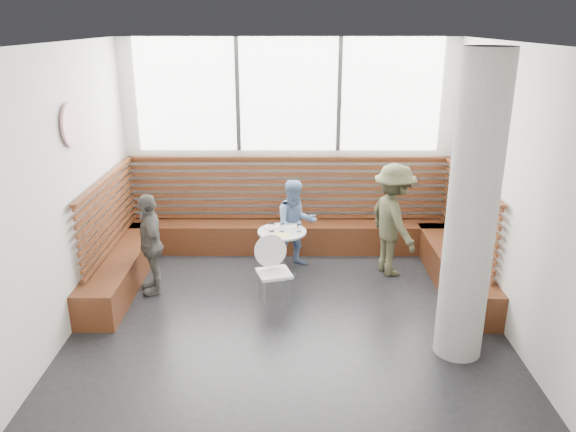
{
  "coord_description": "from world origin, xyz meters",
  "views": [
    {
      "loc": [
        0.03,
        -5.92,
        3.42
      ],
      "look_at": [
        0.0,
        1.0,
        1.0
      ],
      "focal_mm": 35.0,
      "sensor_mm": 36.0,
      "label": 1
    }
  ],
  "objects_px": {
    "child_back": "(296,224)",
    "child_left": "(151,244)",
    "cafe_table": "(282,244)",
    "cafe_chair": "(274,265)",
    "adult_man": "(393,220)",
    "concrete_column": "(472,212)"
  },
  "relations": [
    {
      "from": "cafe_table",
      "to": "child_left",
      "type": "relative_size",
      "value": 0.51
    },
    {
      "from": "child_back",
      "to": "cafe_table",
      "type": "bearing_deg",
      "value": -135.3
    },
    {
      "from": "adult_man",
      "to": "child_back",
      "type": "bearing_deg",
      "value": 62.41
    },
    {
      "from": "concrete_column",
      "to": "cafe_chair",
      "type": "bearing_deg",
      "value": 150.82
    },
    {
      "from": "cafe_table",
      "to": "child_left",
      "type": "height_order",
      "value": "child_left"
    },
    {
      "from": "child_back",
      "to": "concrete_column",
      "type": "bearing_deg",
      "value": -69.9
    },
    {
      "from": "cafe_table",
      "to": "child_left",
      "type": "bearing_deg",
      "value": -165.38
    },
    {
      "from": "cafe_chair",
      "to": "child_back",
      "type": "bearing_deg",
      "value": 59.19
    },
    {
      "from": "cafe_table",
      "to": "child_back",
      "type": "distance_m",
      "value": 0.44
    },
    {
      "from": "concrete_column",
      "to": "child_back",
      "type": "xyz_separation_m",
      "value": [
        -1.74,
        2.24,
        -0.95
      ]
    },
    {
      "from": "cafe_table",
      "to": "adult_man",
      "type": "distance_m",
      "value": 1.58
    },
    {
      "from": "cafe_chair",
      "to": "adult_man",
      "type": "height_order",
      "value": "adult_man"
    },
    {
      "from": "cafe_chair",
      "to": "child_back",
      "type": "height_order",
      "value": "child_back"
    },
    {
      "from": "cafe_table",
      "to": "child_back",
      "type": "relative_size",
      "value": 0.53
    },
    {
      "from": "adult_man",
      "to": "cafe_table",
      "type": "bearing_deg",
      "value": 76.98
    },
    {
      "from": "adult_man",
      "to": "cafe_chair",
      "type": "bearing_deg",
      "value": 100.26
    },
    {
      "from": "cafe_table",
      "to": "cafe_chair",
      "type": "xyz_separation_m",
      "value": [
        -0.09,
        -0.74,
        0.02
      ]
    },
    {
      "from": "child_back",
      "to": "child_left",
      "type": "height_order",
      "value": "child_left"
    },
    {
      "from": "cafe_chair",
      "to": "adult_man",
      "type": "xyz_separation_m",
      "value": [
        1.63,
        0.88,
        0.29
      ]
    },
    {
      "from": "concrete_column",
      "to": "cafe_table",
      "type": "height_order",
      "value": "concrete_column"
    },
    {
      "from": "concrete_column",
      "to": "child_back",
      "type": "bearing_deg",
      "value": 127.93
    },
    {
      "from": "adult_man",
      "to": "child_left",
      "type": "distance_m",
      "value": 3.3
    }
  ]
}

